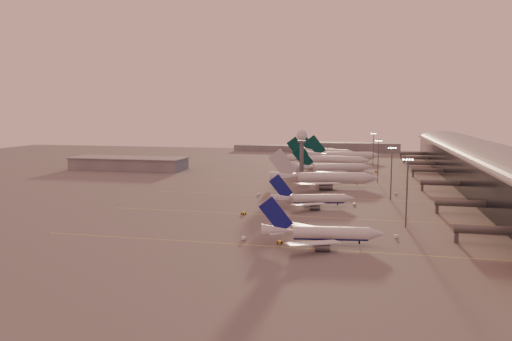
# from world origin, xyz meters

# --- Properties ---
(ground) EXTENTS (700.00, 700.00, 0.00)m
(ground) POSITION_xyz_m (0.00, 0.00, 0.00)
(ground) COLOR #595656
(ground) RESTS_ON ground
(taxiway_markings) EXTENTS (180.00, 185.25, 0.02)m
(taxiway_markings) POSITION_xyz_m (30.00, 56.00, 0.01)
(taxiway_markings) COLOR #F1E855
(taxiway_markings) RESTS_ON ground
(terminal) EXTENTS (57.00, 362.00, 23.04)m
(terminal) POSITION_xyz_m (107.88, 110.09, 10.52)
(terminal) COLOR black
(terminal) RESTS_ON ground
(hangar) EXTENTS (82.00, 27.00, 8.50)m
(hangar) POSITION_xyz_m (-120.00, 140.00, 4.32)
(hangar) COLOR slate
(hangar) RESTS_ON ground
(radar_tower) EXTENTS (6.40, 6.40, 31.10)m
(radar_tower) POSITION_xyz_m (5.00, 120.00, 20.95)
(radar_tower) COLOR #53565B
(radar_tower) RESTS_ON ground
(mast_a) EXTENTS (3.60, 0.56, 25.00)m
(mast_a) POSITION_xyz_m (58.00, 0.00, 13.74)
(mast_a) COLOR #53565B
(mast_a) RESTS_ON ground
(mast_b) EXTENTS (3.60, 0.56, 25.00)m
(mast_b) POSITION_xyz_m (55.00, 55.00, 13.74)
(mast_b) COLOR #53565B
(mast_b) RESTS_ON ground
(mast_c) EXTENTS (3.60, 0.56, 25.00)m
(mast_c) POSITION_xyz_m (50.00, 110.00, 13.74)
(mast_c) COLOR #53565B
(mast_c) RESTS_ON ground
(mast_d) EXTENTS (3.60, 0.56, 25.00)m
(mast_d) POSITION_xyz_m (48.00, 200.00, 13.74)
(mast_d) COLOR #53565B
(mast_d) RESTS_ON ground
(distant_horizon) EXTENTS (165.00, 37.50, 9.00)m
(distant_horizon) POSITION_xyz_m (2.62, 325.14, 3.89)
(distant_horizon) COLOR slate
(distant_horizon) RESTS_ON ground
(narrowbody_near) EXTENTS (38.16, 30.26, 14.96)m
(narrowbody_near) POSITION_xyz_m (31.17, -29.88, 3.03)
(narrowbody_near) COLOR silver
(narrowbody_near) RESTS_ON ground
(narrowbody_mid) EXTENTS (35.96, 28.32, 14.37)m
(narrowbody_mid) POSITION_xyz_m (21.64, 30.26, 2.91)
(narrowbody_mid) COLOR silver
(narrowbody_mid) RESTS_ON ground
(widebody_white) EXTENTS (58.88, 46.74, 20.92)m
(widebody_white) POSITION_xyz_m (21.69, 88.05, 3.63)
(widebody_white) COLOR silver
(widebody_white) RESTS_ON ground
(greentail_a) EXTENTS (50.51, 40.11, 19.08)m
(greentail_a) POSITION_xyz_m (22.56, 141.30, 3.37)
(greentail_a) COLOR silver
(greentail_a) RESTS_ON ground
(greentail_b) EXTENTS (61.00, 49.23, 22.15)m
(greentail_b) POSITION_xyz_m (16.15, 184.93, 3.91)
(greentail_b) COLOR silver
(greentail_b) RESTS_ON ground
(greentail_c) EXTENTS (59.71, 47.86, 21.81)m
(greentail_c) POSITION_xyz_m (25.48, 224.59, 3.85)
(greentail_c) COLOR silver
(greentail_c) RESTS_ON ground
(greentail_d) EXTENTS (51.82, 41.14, 19.61)m
(greentail_d) POSITION_xyz_m (8.78, 263.94, 3.46)
(greentail_d) COLOR silver
(greentail_d) RESTS_ON ground
(gsv_truck_a) EXTENTS (6.64, 4.33, 2.52)m
(gsv_truck_a) POSITION_xyz_m (6.84, -30.12, 1.29)
(gsv_truck_a) COLOR silver
(gsv_truck_a) RESTS_ON ground
(gsv_tug_near) EXTENTS (2.18, 3.41, 0.94)m
(gsv_tug_near) POSITION_xyz_m (18.30, -31.69, 0.48)
(gsv_tug_near) COLOR gold
(gsv_tug_near) RESTS_ON ground
(gsv_catering_a) EXTENTS (5.08, 2.74, 4.00)m
(gsv_catering_a) POSITION_xyz_m (54.08, -16.39, 2.00)
(gsv_catering_a) COLOR silver
(gsv_catering_a) RESTS_ON ground
(gsv_tug_mid) EXTENTS (4.08, 4.00, 1.02)m
(gsv_tug_mid) POSITION_xyz_m (-3.25, 8.15, 0.53)
(gsv_tug_mid) COLOR gold
(gsv_tug_mid) RESTS_ON ground
(gsv_truck_b) EXTENTS (5.31, 3.69, 2.02)m
(gsv_truck_b) POSITION_xyz_m (39.41, 37.98, 1.03)
(gsv_truck_b) COLOR silver
(gsv_truck_b) RESTS_ON ground
(gsv_truck_c) EXTENTS (6.32, 3.84, 2.40)m
(gsv_truck_c) POSITION_xyz_m (-6.70, 53.10, 1.23)
(gsv_truck_c) COLOR silver
(gsv_truck_c) RESTS_ON ground
(gsv_catering_b) EXTENTS (5.15, 3.60, 3.87)m
(gsv_catering_b) POSITION_xyz_m (58.21, 70.61, 1.94)
(gsv_catering_b) COLOR silver
(gsv_catering_b) RESTS_ON ground
(gsv_tug_far) EXTENTS (3.20, 3.58, 0.88)m
(gsv_tug_far) POSITION_xyz_m (26.40, 105.54, 0.45)
(gsv_tug_far) COLOR silver
(gsv_tug_far) RESTS_ON ground
(gsv_tug_hangar) EXTENTS (4.43, 3.67, 1.09)m
(gsv_tug_hangar) POSITION_xyz_m (50.18, 160.66, 0.56)
(gsv_tug_hangar) COLOR gold
(gsv_tug_hangar) RESTS_ON ground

